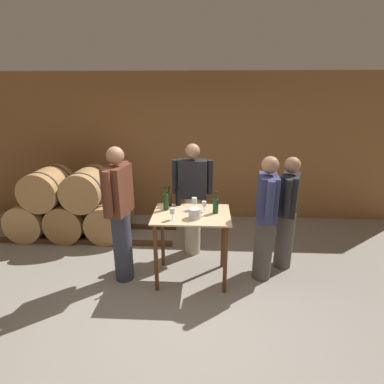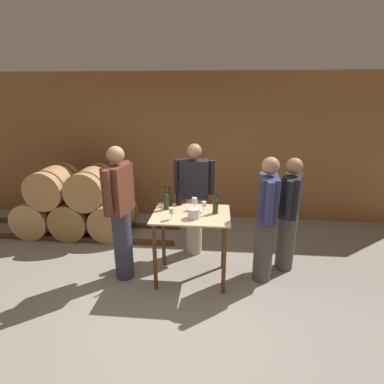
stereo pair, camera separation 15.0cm
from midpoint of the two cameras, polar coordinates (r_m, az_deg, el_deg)
The scene contains 16 objects.
ground_plane at distance 3.83m, azimuth -4.38°, elevation -19.48°, with size 14.00×14.00×0.00m, color gray.
back_wall at distance 5.64m, azimuth -1.59°, elevation 8.30°, with size 8.40×0.05×2.70m.
barrel_rack at distance 5.45m, azimuth -22.94°, elevation -2.63°, with size 3.49×0.76×1.19m.
tasting_table at distance 3.80m, azimuth -1.21°, elevation -6.89°, with size 0.96×0.69×0.92m.
wine_bottle_far_left at distance 3.82m, azimuth -6.11°, elevation -1.77°, with size 0.07×0.07×0.31m.
wine_bottle_left at distance 3.96m, azimuth -5.43°, elevation -1.14°, with size 0.07×0.07×0.27m.
wine_bottle_center at distance 3.96m, azimuth -3.71°, elevation -0.84°, with size 0.08×0.08×0.32m.
wine_bottle_right at distance 3.71m, azimuth 3.37°, elevation -2.56°, with size 0.07×0.07×0.28m.
wine_glass_near_left at distance 3.52m, azimuth -4.99°, elevation -3.72°, with size 0.06×0.06×0.15m.
wine_glass_near_center at distance 3.81m, azimuth -0.68°, elevation -1.71°, with size 0.07×0.07×0.16m.
wine_glass_near_right at distance 3.74m, azimuth 1.18°, elevation -2.36°, with size 0.06×0.06×0.14m.
ice_bucket at distance 3.57m, azimuth -0.68°, elevation -4.08°, with size 0.15×0.15×0.12m.
person_host at distance 3.83m, azimuth -14.67°, elevation -3.90°, with size 0.29×0.58×1.76m.
person_visitor_with_scarf at distance 4.36m, azimuth -0.89°, elevation -1.11°, with size 0.59×0.24×1.68m.
person_visitor_bearded at distance 4.20m, azimuth 16.73°, elevation -3.61°, with size 0.34×0.56×1.58m.
person_visitor_near_door at distance 3.85m, azimuth 12.79°, elevation -4.72°, with size 0.25×0.59×1.64m.
Camera 1 is at (0.34, -2.99, 2.37)m, focal length 28.00 mm.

